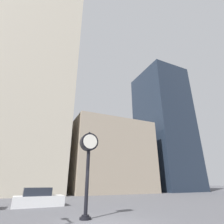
# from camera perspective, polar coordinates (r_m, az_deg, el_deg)

# --- Properties ---
(building_tall_tower) EXTENTS (15.37, 12.00, 40.38)m
(building_tall_tower) POSITION_cam_1_polar(r_m,az_deg,el_deg) (37.56, -25.22, 9.67)
(building_tall_tower) COLOR #BCB29E
(building_tall_tower) RESTS_ON ground_plane
(building_storefront_row) EXTENTS (15.13, 12.00, 13.00)m
(building_storefront_row) POSITION_cam_1_polar(r_m,az_deg,el_deg) (35.99, -1.25, -14.48)
(building_storefront_row) COLOR gray
(building_storefront_row) RESTS_ON ground_plane
(building_glass_modern) EXTENTS (10.06, 12.00, 29.59)m
(building_glass_modern) POSITION_cam_1_polar(r_m,az_deg,el_deg) (45.77, 16.32, -4.58)
(building_glass_modern) COLOR #1E2838
(building_glass_modern) RESTS_ON ground_plane
(street_clock) EXTENTS (1.04, 0.61, 4.71)m
(street_clock) POSITION_cam_1_polar(r_m,az_deg,el_deg) (10.73, -7.71, -13.57)
(street_clock) COLOR black
(street_clock) RESTS_ON ground_plane
(car_white) EXTENTS (3.90, 1.95, 1.41)m
(car_white) POSITION_cam_1_polar(r_m,az_deg,el_deg) (16.95, -22.96, -24.54)
(car_white) COLOR silver
(car_white) RESTS_ON ground_plane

